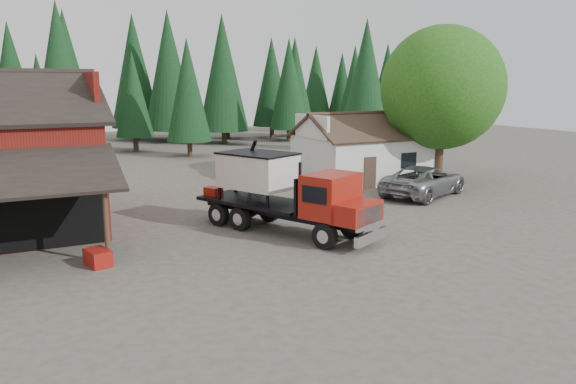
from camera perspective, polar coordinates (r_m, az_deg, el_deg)
name	(u,v)px	position (r m, az deg, el deg)	size (l,w,h in m)	color
ground	(270,257)	(21.50, -1.81, -6.66)	(120.00, 120.00, 0.00)	#484339
farmhouse	(363,155)	(38.57, 7.62, 3.72)	(8.60, 6.42, 4.65)	silver
deciduous_tree	(442,92)	(38.36, 15.41, 9.74)	(8.00, 8.00, 10.20)	#382619
conifer_backdrop	(100,146)	(61.54, -18.57, 4.41)	(76.00, 16.00, 16.00)	black
near_pine_b	(188,90)	(50.73, -10.14, 10.18)	(3.96, 3.96, 10.40)	#382619
near_pine_c	(366,78)	(54.07, 7.92, 11.35)	(4.84, 4.84, 12.40)	#382619
near_pine_d	(60,72)	(52.79, -22.14, 11.21)	(5.28, 5.28, 13.40)	#382619
feed_truck	(284,191)	(24.65, -0.42, 0.13)	(5.83, 9.00, 3.99)	black
silver_car	(424,181)	(33.76, 13.67, 1.11)	(2.94, 6.37, 1.77)	#94969B
equip_box	(98,258)	(21.61, -18.76, -6.34)	(0.70, 1.10, 0.60)	maroon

